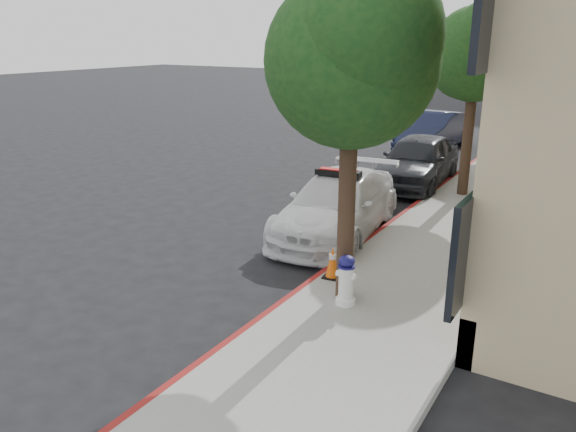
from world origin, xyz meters
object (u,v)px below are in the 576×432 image
(parked_car_far, at_px, (434,131))
(traffic_cone, at_px, (332,262))
(parked_car_mid, at_px, (418,160))
(fire_hydrant, at_px, (346,281))
(police_car, at_px, (337,205))

(parked_car_far, distance_m, traffic_cone, 14.61)
(parked_car_mid, relative_size, traffic_cone, 7.51)
(parked_car_far, distance_m, fire_hydrant, 15.61)
(parked_car_mid, bearing_deg, police_car, -94.42)
(police_car, distance_m, parked_car_far, 11.75)
(parked_car_far, relative_size, fire_hydrant, 5.16)
(fire_hydrant, bearing_deg, traffic_cone, 130.84)
(parked_car_mid, bearing_deg, traffic_cone, -85.41)
(parked_car_far, xyz_separation_m, traffic_cone, (2.53, -14.38, -0.31))
(parked_car_far, height_order, fire_hydrant, parked_car_far)
(parked_car_mid, distance_m, fire_hydrant, 9.30)
(parked_car_mid, height_order, traffic_cone, parked_car_mid)
(traffic_cone, bearing_deg, parked_car_far, 99.98)
(police_car, relative_size, parked_car_far, 1.12)
(police_car, height_order, traffic_cone, police_car)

